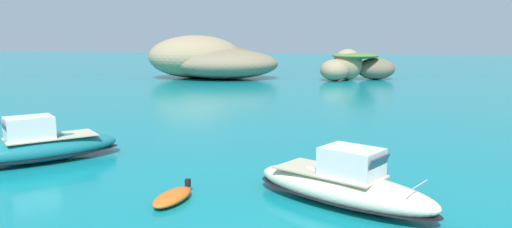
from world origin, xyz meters
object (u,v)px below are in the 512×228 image
object	(u,v)px
islet_large	(211,60)
islet_small	(355,66)
motorboat_teal	(38,147)
dinghy_tender	(172,197)
motorboat_cream	(343,185)

from	to	relation	value
islet_large	islet_small	size ratio (longest dim) A/B	1.99
motorboat_teal	dinghy_tender	distance (m)	10.61
islet_large	motorboat_cream	size ratio (longest dim) A/B	3.15
motorboat_teal	motorboat_cream	size ratio (longest dim) A/B	0.97
dinghy_tender	motorboat_teal	bearing A→B (deg)	154.71
motorboat_cream	dinghy_tender	world-z (taller)	motorboat_cream
islet_large	dinghy_tender	bearing A→B (deg)	-74.10
motorboat_teal	islet_small	bearing A→B (deg)	73.59
islet_small	islet_large	bearing A→B (deg)	-179.60
islet_large	dinghy_tender	world-z (taller)	islet_large
motorboat_teal	dinghy_tender	size ratio (longest dim) A/B	2.82
dinghy_tender	motorboat_cream	bearing A→B (deg)	9.67
motorboat_teal	motorboat_cream	world-z (taller)	motorboat_teal
islet_large	motorboat_teal	bearing A→B (deg)	-82.15
islet_small	dinghy_tender	world-z (taller)	islet_small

